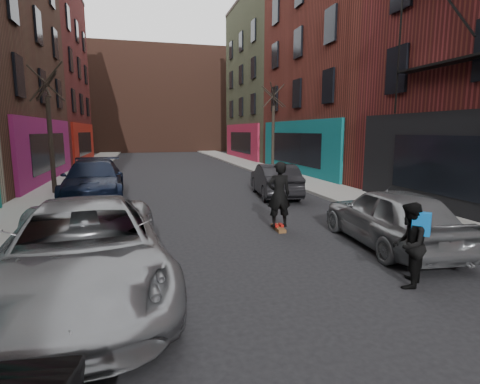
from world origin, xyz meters
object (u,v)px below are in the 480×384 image
parked_left_end (94,180)px  skateboard (278,228)px  tree_left_far (49,118)px  parked_left_far (84,250)px  parked_right_far (390,217)px  pedestrian (409,244)px  skateboarder (279,194)px  tree_right_far (273,120)px  parked_right_end (275,180)px

parked_left_end → skateboard: parked_left_end is taller
tree_left_far → parked_left_far: tree_left_far is taller
parked_left_end → parked_right_far: (7.84, -8.62, -0.07)m
pedestrian → parked_left_far: bearing=-53.6°
parked_left_far → parked_left_end: parked_left_end is taller
tree_left_far → skateboarder: tree_left_far is taller
parked_left_far → skateboarder: (4.79, 3.25, 0.23)m
tree_right_far → pedestrian: bearing=-102.1°
tree_left_far → skateboard: bearing=-46.8°
parked_left_end → skateboard: (5.72, -6.47, -0.78)m
tree_left_far → pedestrian: bearing=-55.6°
tree_left_far → tree_right_far: tree_right_far is taller
pedestrian → skateboard: bearing=-121.0°
parked_left_end → parked_right_far: parked_left_end is taller
skateboarder → pedestrian: bearing=104.1°
tree_left_far → parked_left_end: (1.84, -1.58, -2.55)m
parked_left_far → skateboarder: size_ratio=3.12×
tree_right_far → parked_left_far: tree_right_far is taller
parked_left_far → parked_right_far: parked_left_far is taller
skateboard → tree_left_far: bearing=135.5°
tree_left_far → skateboarder: (7.56, -8.04, -2.33)m
parked_right_far → tree_left_far: bearing=-41.7°
tree_right_far → skateboard: size_ratio=8.50×
parked_left_end → pedestrian: 12.68m
parked_left_end → parked_right_end: 7.63m
tree_left_far → pedestrian: 15.23m
pedestrian → parked_left_end: bearing=-101.2°
parked_left_far → parked_left_end: size_ratio=1.03×
tree_right_far → parked_right_far: size_ratio=1.53×
skateboard → pedestrian: 4.50m
tree_right_far → skateboarder: tree_right_far is taller
tree_right_far → parked_left_end: bearing=-144.3°
parked_left_far → parked_right_far: (6.91, 1.10, -0.06)m
pedestrian → parked_right_far: bearing=-161.7°
parked_right_end → skateboarder: 5.70m
tree_left_far → parked_right_far: (9.68, -10.20, -2.62)m
parked_left_end → tree_left_far: bearing=137.4°
skateboarder → parked_left_far: bearing=36.5°
parked_right_end → tree_left_far: bearing=-8.0°
tree_right_far → pedestrian: 19.00m
tree_left_far → skateboard: tree_left_far is taller
parked_right_end → parked_left_end: bearing=-0.3°
parked_right_far → skateboard: parked_right_far is taller
tree_right_far → parked_right_far: 16.66m
tree_left_far → parked_right_far: bearing=-46.5°
parked_left_end → pedestrian: (6.63, -10.81, -0.03)m
parked_right_end → skateboarder: size_ratio=2.31×
parked_left_far → skateboarder: bearing=29.6°
parked_right_end → tree_right_far: bearing=-101.3°
parked_right_far → parked_right_end: size_ratio=1.02×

